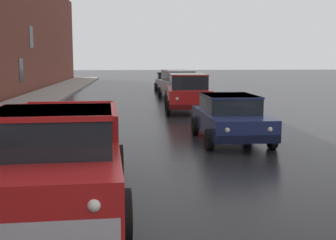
# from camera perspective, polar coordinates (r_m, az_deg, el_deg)

# --- Properties ---
(snow_bank_near_corner_left) EXTENTS (1.78, 1.35, 0.74)m
(snow_bank_near_corner_left) POSITION_cam_1_polar(r_m,az_deg,el_deg) (14.47, -20.88, -1.18)
(snow_bank_near_corner_left) COLOR white
(snow_bank_near_corner_left) RESTS_ON ground
(pickup_truck_red_approaching_near_lane) EXTENTS (2.46, 5.47, 1.76)m
(pickup_truck_red_approaching_near_lane) POSITION_cam_1_polar(r_m,az_deg,el_deg) (7.67, -13.89, -4.64)
(pickup_truck_red_approaching_near_lane) COLOR red
(pickup_truck_red_approaching_near_lane) RESTS_ON ground
(sedan_darkblue_parked_kerbside_close) EXTENTS (2.02, 4.12, 1.42)m
(sedan_darkblue_parked_kerbside_close) POSITION_cam_1_polar(r_m,az_deg,el_deg) (13.68, 8.04, 0.42)
(sedan_darkblue_parked_kerbside_close) COLOR navy
(sedan_darkblue_parked_kerbside_close) RESTS_ON ground
(suv_red_parked_kerbside_mid) EXTENTS (2.30, 4.39, 1.82)m
(suv_red_parked_kerbside_mid) POSITION_cam_1_polar(r_m,az_deg,el_deg) (21.02, 2.57, 3.74)
(suv_red_parked_kerbside_mid) COLOR red
(suv_red_parked_kerbside_mid) RESTS_ON ground
(suv_silver_parked_far_down_block) EXTENTS (2.32, 4.86, 1.82)m
(suv_silver_parked_far_down_block) POSITION_cam_1_polar(r_m,az_deg,el_deg) (27.78, 1.24, 4.76)
(suv_silver_parked_far_down_block) COLOR #B7B7BC
(suv_silver_parked_far_down_block) RESTS_ON ground
(sedan_black_queued_behind_truck) EXTENTS (1.87, 3.90, 1.42)m
(sedan_black_queued_behind_truck) POSITION_cam_1_polar(r_m,az_deg,el_deg) (34.79, -0.18, 5.01)
(sedan_black_queued_behind_truck) COLOR black
(sedan_black_queued_behind_truck) RESTS_ON ground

